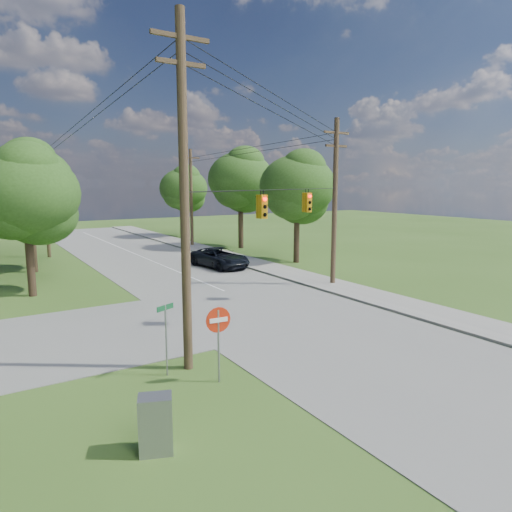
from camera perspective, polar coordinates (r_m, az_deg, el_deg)
ground at (r=18.72m, az=5.33°, el=-11.26°), size 140.00×140.00×0.00m
main_road at (r=23.69m, az=1.80°, el=-6.81°), size 10.00×100.00×0.03m
sidewalk_east at (r=27.87m, az=13.35°, el=-4.54°), size 2.60×100.00×0.12m
pole_sw at (r=15.56m, az=-8.97°, el=7.99°), size 2.00×0.32×12.00m
pole_ne at (r=29.44m, az=9.82°, el=6.92°), size 2.00×0.32×10.50m
pole_north_e at (r=48.11m, az=-8.09°, el=7.33°), size 2.00×0.32×10.00m
pole_north_w at (r=44.29m, az=-24.84°, el=6.45°), size 2.00×0.32×10.00m
power_lines at (r=28.36m, az=-6.61°, el=14.38°), size 13.93×29.62×4.93m
traffic_signals at (r=22.67m, az=3.85°, el=6.52°), size 4.91×3.27×1.05m
tree_w_near at (r=29.03m, az=-26.92°, el=6.96°), size 6.00×6.00×8.40m
tree_w_mid at (r=37.09m, az=-26.64°, el=8.24°), size 6.40×6.40×9.22m
tree_e_near at (r=37.57m, az=5.18°, el=8.64°), size 6.20×6.20×8.81m
tree_e_mid at (r=46.18m, az=-1.94°, el=9.55°), size 6.60×6.60×9.64m
tree_e_far at (r=56.47m, az=-9.03°, el=8.35°), size 5.80×5.80×8.32m
car_main_north at (r=35.61m, az=-4.55°, el=-0.20°), size 3.26×5.76×1.52m
control_cabinet at (r=12.00m, az=-12.43°, el=-19.86°), size 0.96×0.83×1.45m
do_not_enter_sign at (r=15.00m, az=-4.72°, el=-8.99°), size 0.85×0.13×2.56m
street_name_sign at (r=15.85m, az=-11.20°, el=-9.08°), size 0.69×0.34×2.49m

